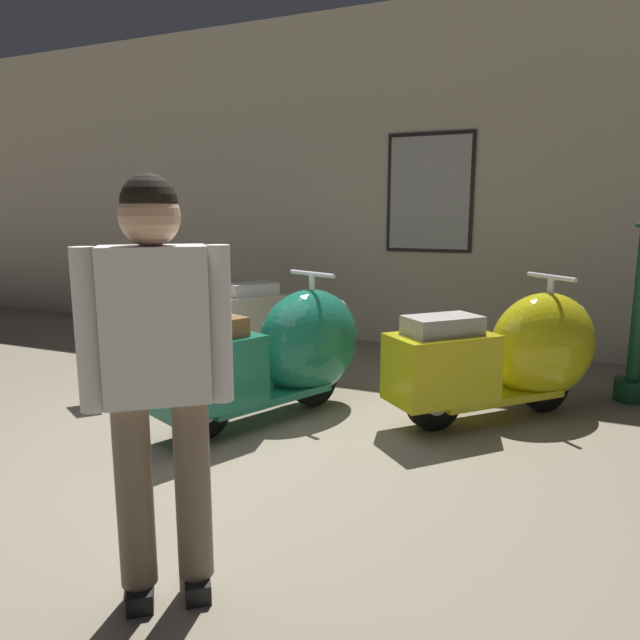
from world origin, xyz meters
TOP-DOWN VIEW (x-y plane):
  - ground_plane at (0.00, 0.00)m, footprint 60.00×60.00m
  - showroom_back_wall at (0.00, 3.77)m, footprint 18.00×0.24m
  - scooter_0 at (-1.57, 1.84)m, footprint 1.37×1.74m
  - scooter_1 at (-0.08, 0.88)m, footprint 1.18×1.87m
  - scooter_2 at (1.55, 1.58)m, footprint 1.59×1.66m
  - visitor_0 at (0.51, -1.26)m, footprint 0.47×0.43m
  - info_stanchion at (-1.68, 0.82)m, footprint 0.39×0.35m

SIDE VIEW (x-z plane):
  - ground_plane at x=0.00m, z-range 0.00..0.00m
  - info_stanchion at x=-1.68m, z-range -0.09..0.95m
  - scooter_0 at x=-1.57m, z-range -0.05..1.02m
  - scooter_2 at x=1.55m, z-range -0.05..1.05m
  - scooter_1 at x=-0.08m, z-range -0.05..1.06m
  - visitor_0 at x=0.51m, z-range 0.13..1.85m
  - showroom_back_wall at x=0.00m, z-range 0.00..3.85m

